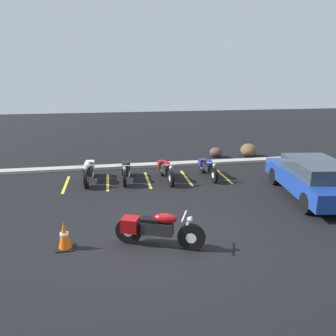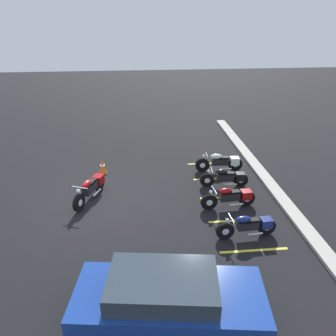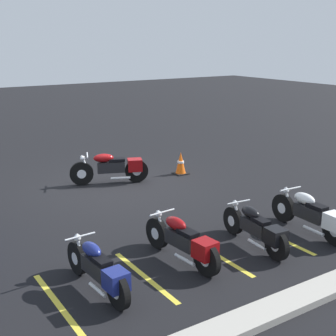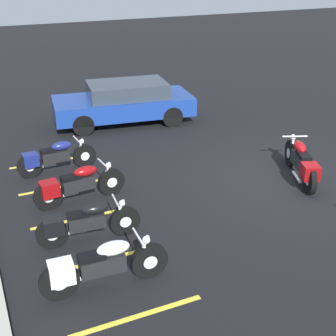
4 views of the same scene
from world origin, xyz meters
name	(u,v)px [view 3 (image 3 of 4)]	position (x,y,z in m)	size (l,w,h in m)	color
ground	(116,187)	(0.00, 0.00, 0.00)	(60.00, 60.00, 0.00)	black
motorcycle_maroon_featured	(113,167)	(-0.10, -0.32, 0.46)	(2.09, 1.03, 0.87)	black
parked_bike_0	(313,214)	(-1.96, 5.18, 0.44)	(0.59, 2.11, 0.83)	black
parked_bike_1	(257,228)	(-0.53, 5.04, 0.41)	(0.55, 1.95, 0.77)	black
parked_bike_2	(184,241)	(1.02, 4.80, 0.43)	(0.57, 2.04, 0.80)	black
parked_bike_3	(99,269)	(2.75, 4.91, 0.41)	(0.55, 1.96, 0.77)	black
concrete_curb	(311,294)	(0.00, 6.87, 0.06)	(18.00, 0.50, 0.12)	#A8A399
traffic_cone	(181,164)	(-2.23, -0.07, 0.32)	(0.40, 0.40, 0.68)	black
stall_line_0	(325,221)	(-2.81, 4.86, 0.00)	(0.10, 2.10, 0.00)	gold
stall_line_1	(275,236)	(-1.25, 4.86, 0.00)	(0.10, 2.10, 0.00)	gold
stall_line_2	(216,254)	(0.32, 4.86, 0.00)	(0.10, 2.10, 0.00)	gold
stall_line_3	(145,276)	(1.88, 4.86, 0.00)	(0.10, 2.10, 0.00)	gold
stall_line_4	(57,303)	(3.45, 4.86, 0.00)	(0.10, 2.10, 0.00)	gold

